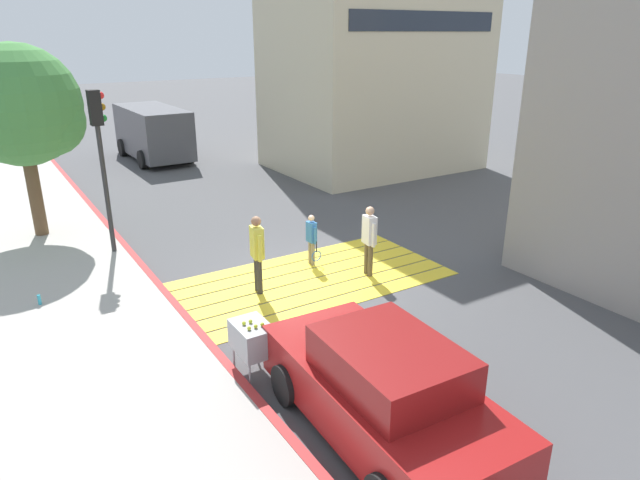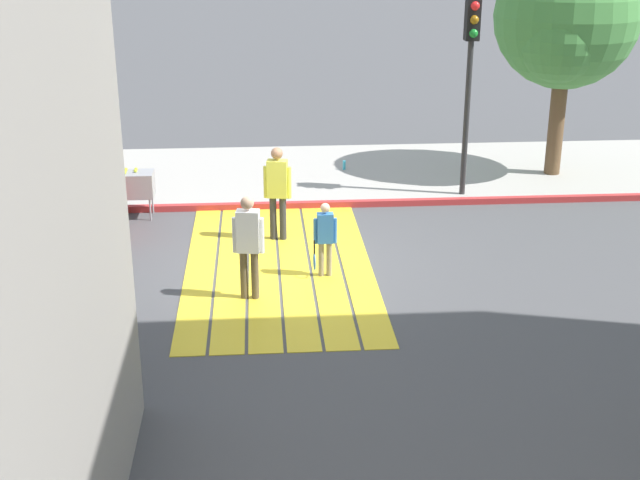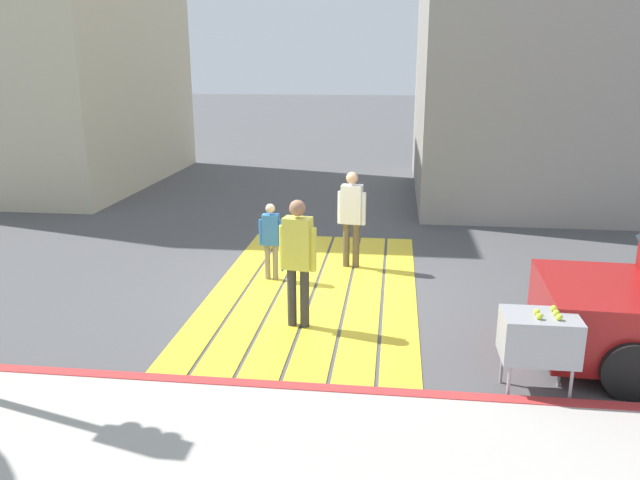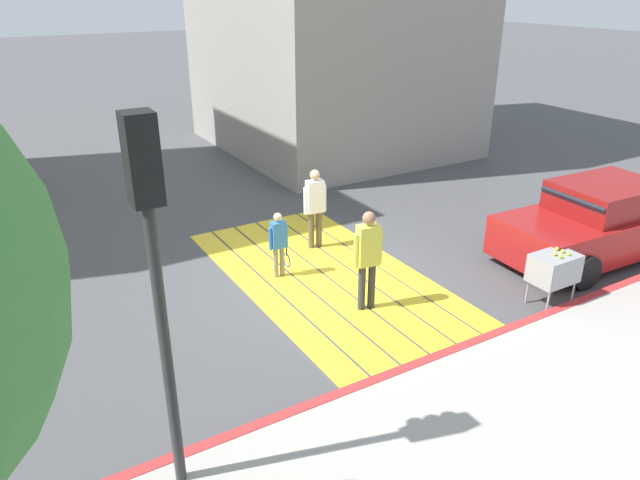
% 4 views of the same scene
% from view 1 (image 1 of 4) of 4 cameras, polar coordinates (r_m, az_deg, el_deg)
% --- Properties ---
extents(ground_plane, '(120.00, 120.00, 0.00)m').
position_cam_1_polar(ground_plane, '(13.45, -0.82, -3.98)').
color(ground_plane, '#4C4C4F').
extents(crosswalk_stripes, '(6.40, 3.25, 0.01)m').
position_cam_1_polar(crosswalk_stripes, '(13.45, -0.82, -3.96)').
color(crosswalk_stripes, yellow).
rests_on(crosswalk_stripes, ground).
extents(sidewalk_west, '(4.80, 40.00, 0.12)m').
position_cam_1_polar(sidewalk_west, '(11.85, -24.95, -9.28)').
color(sidewalk_west, '#ADA8A0').
rests_on(sidewalk_west, ground).
extents(curb_painted, '(0.16, 40.00, 0.13)m').
position_cam_1_polar(curb_painted, '(12.23, -14.04, -6.92)').
color(curb_painted, '#BC3333').
rests_on(curb_painted, ground).
extents(building_far_north, '(8.00, 6.03, 10.73)m').
position_cam_1_polar(building_far_north, '(24.48, 5.54, 19.81)').
color(building_far_north, beige).
rests_on(building_far_north, ground).
extents(car_parked_near_curb, '(2.12, 4.37, 1.57)m').
position_cam_1_polar(car_parked_near_curb, '(8.34, 6.45, -14.96)').
color(car_parked_near_curb, maroon).
rests_on(car_parked_near_curb, ground).
extents(van_down_street, '(2.42, 5.23, 2.35)m').
position_cam_1_polar(van_down_street, '(27.17, -16.53, 10.46)').
color(van_down_street, '#4C4C51').
rests_on(van_down_street, ground).
extents(traffic_light_corner, '(0.39, 0.28, 4.24)m').
position_cam_1_polar(traffic_light_corner, '(15.05, -21.34, 9.39)').
color(traffic_light_corner, '#2D2D2D').
rests_on(traffic_light_corner, ground).
extents(street_tree, '(3.20, 3.20, 5.32)m').
position_cam_1_polar(street_tree, '(17.16, -27.72, 11.68)').
color(street_tree, brown).
rests_on(street_tree, ground).
extents(tennis_ball_cart, '(0.56, 0.80, 1.02)m').
position_cam_1_polar(tennis_ball_cart, '(9.69, -6.84, -9.79)').
color(tennis_ball_cart, '#99999E').
rests_on(tennis_ball_cart, ground).
extents(water_bottle, '(0.07, 0.07, 0.22)m').
position_cam_1_polar(water_bottle, '(13.33, -26.51, -5.43)').
color(water_bottle, '#33A5BF').
rests_on(water_bottle, sidewalk_west).
extents(pedestrian_adult_lead, '(0.29, 0.52, 1.80)m').
position_cam_1_polar(pedestrian_adult_lead, '(12.47, -6.37, -0.90)').
color(pedestrian_adult_lead, '#333338').
rests_on(pedestrian_adult_lead, ground).
extents(pedestrian_adult_trailing, '(0.27, 0.50, 1.72)m').
position_cam_1_polar(pedestrian_adult_trailing, '(13.37, 5.00, 0.42)').
color(pedestrian_adult_trailing, brown).
rests_on(pedestrian_adult_trailing, ground).
extents(pedestrian_child_with_racket, '(0.28, 0.40, 1.31)m').
position_cam_1_polar(pedestrian_child_with_racket, '(14.01, -0.85, 0.30)').
color(pedestrian_child_with_racket, gray).
rests_on(pedestrian_child_with_racket, ground).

